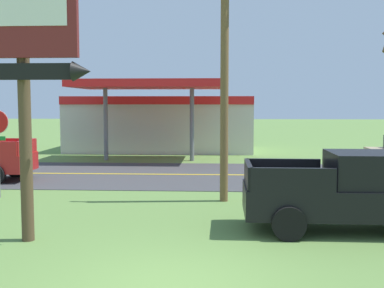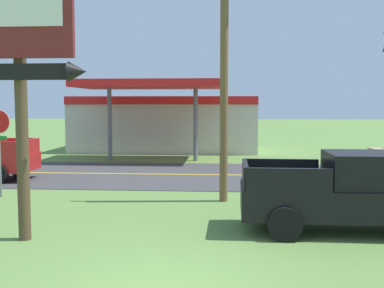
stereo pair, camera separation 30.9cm
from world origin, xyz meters
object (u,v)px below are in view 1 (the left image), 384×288
object	(u,v)px
gas_station	(161,122)
pickup_black_parked_on_lawn	(352,192)
utility_pole	(225,65)
motel_sign	(23,47)

from	to	relation	value
gas_station	pickup_black_parked_on_lawn	distance (m)	21.31
utility_pole	pickup_black_parked_on_lawn	world-z (taller)	utility_pole
motel_sign	pickup_black_parked_on_lawn	size ratio (longest dim) A/B	1.24
motel_sign	utility_pole	distance (m)	6.63
utility_pole	pickup_black_parked_on_lawn	xyz separation A→B (m)	(3.13, -3.47, -3.40)
motel_sign	gas_station	xyz separation A→B (m)	(0.44, 21.45, -2.46)
motel_sign	gas_station	size ratio (longest dim) A/B	0.54
gas_station	pickup_black_parked_on_lawn	xyz separation A→B (m)	(7.19, -20.04, -0.98)
motel_sign	gas_station	world-z (taller)	motel_sign
gas_station	pickup_black_parked_on_lawn	size ratio (longest dim) A/B	2.30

